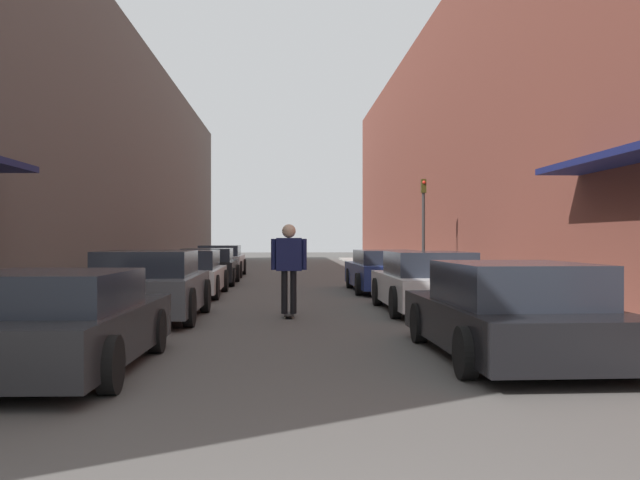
{
  "coord_description": "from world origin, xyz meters",
  "views": [
    {
      "loc": [
        -0.11,
        -2.45,
        1.6
      ],
      "look_at": [
        0.56,
        11.54,
        1.56
      ],
      "focal_mm": 40.0,
      "sensor_mm": 36.0,
      "label": 1
    }
  ],
  "objects_px": {
    "parked_car_left_1": "(149,286)",
    "parked_car_left_0": "(55,323)",
    "skateboarder": "(289,260)",
    "traffic_light": "(424,219)",
    "parked_car_right_1": "(427,283)",
    "parked_car_right_0": "(511,313)",
    "parked_car_left_2": "(189,274)",
    "parked_car_left_4": "(220,261)",
    "parked_car_right_2": "(385,271)",
    "parked_car_left_3": "(208,267)"
  },
  "relations": [
    {
      "from": "parked_car_left_4",
      "to": "parked_car_right_0",
      "type": "relative_size",
      "value": 0.95
    },
    {
      "from": "parked_car_right_2",
      "to": "skateboarder",
      "type": "height_order",
      "value": "skateboarder"
    },
    {
      "from": "parked_car_left_0",
      "to": "traffic_light",
      "type": "xyz_separation_m",
      "value": [
        7.26,
        14.5,
        1.65
      ]
    },
    {
      "from": "parked_car_left_4",
      "to": "traffic_light",
      "type": "height_order",
      "value": "traffic_light"
    },
    {
      "from": "parked_car_left_1",
      "to": "parked_car_right_1",
      "type": "height_order",
      "value": "parked_car_left_1"
    },
    {
      "from": "parked_car_right_0",
      "to": "skateboarder",
      "type": "xyz_separation_m",
      "value": [
        -2.93,
        5.07,
        0.55
      ]
    },
    {
      "from": "parked_car_left_4",
      "to": "traffic_light",
      "type": "distance_m",
      "value": 10.06
    },
    {
      "from": "parked_car_left_1",
      "to": "traffic_light",
      "type": "distance_m",
      "value": 11.67
    },
    {
      "from": "parked_car_left_2",
      "to": "parked_car_left_4",
      "type": "relative_size",
      "value": 1.06
    },
    {
      "from": "parked_car_left_1",
      "to": "traffic_light",
      "type": "height_order",
      "value": "traffic_light"
    },
    {
      "from": "parked_car_right_0",
      "to": "parked_car_right_1",
      "type": "xyz_separation_m",
      "value": [
        0.07,
        6.05,
        0.02
      ]
    },
    {
      "from": "parked_car_right_0",
      "to": "parked_car_right_2",
      "type": "relative_size",
      "value": 0.98
    },
    {
      "from": "parked_car_left_3",
      "to": "parked_car_right_2",
      "type": "distance_m",
      "value": 6.75
    },
    {
      "from": "traffic_light",
      "to": "parked_car_right_1",
      "type": "bearing_deg",
      "value": -100.54
    },
    {
      "from": "skateboarder",
      "to": "parked_car_left_3",
      "type": "bearing_deg",
      "value": 104.79
    },
    {
      "from": "parked_car_left_2",
      "to": "parked_car_right_0",
      "type": "bearing_deg",
      "value": -61.65
    },
    {
      "from": "parked_car_left_2",
      "to": "traffic_light",
      "type": "relative_size",
      "value": 1.36
    },
    {
      "from": "parked_car_left_1",
      "to": "parked_car_left_3",
      "type": "xyz_separation_m",
      "value": [
        -0.01,
        10.73,
        -0.05
      ]
    },
    {
      "from": "parked_car_left_2",
      "to": "parked_car_right_1",
      "type": "distance_m",
      "value": 7.28
    },
    {
      "from": "skateboarder",
      "to": "traffic_light",
      "type": "height_order",
      "value": "traffic_light"
    },
    {
      "from": "parked_car_right_1",
      "to": "traffic_light",
      "type": "distance_m",
      "value": 8.06
    },
    {
      "from": "parked_car_left_3",
      "to": "parked_car_right_1",
      "type": "xyz_separation_m",
      "value": [
        5.75,
        -9.44,
        0.02
      ]
    },
    {
      "from": "parked_car_right_1",
      "to": "parked_car_right_2",
      "type": "height_order",
      "value": "parked_car_right_1"
    },
    {
      "from": "parked_car_left_2",
      "to": "parked_car_right_1",
      "type": "relative_size",
      "value": 1.03
    },
    {
      "from": "skateboarder",
      "to": "parked_car_right_2",
      "type": "bearing_deg",
      "value": 66.68
    },
    {
      "from": "parked_car_left_1",
      "to": "parked_car_left_4",
      "type": "height_order",
      "value": "parked_car_left_1"
    },
    {
      "from": "parked_car_left_0",
      "to": "parked_car_right_2",
      "type": "xyz_separation_m",
      "value": [
        5.72,
        12.52,
        0.02
      ]
    },
    {
      "from": "parked_car_right_1",
      "to": "traffic_light",
      "type": "bearing_deg",
      "value": 79.46
    },
    {
      "from": "parked_car_right_2",
      "to": "parked_car_left_1",
      "type": "bearing_deg",
      "value": -128.67
    },
    {
      "from": "parked_car_left_3",
      "to": "parked_car_right_2",
      "type": "xyz_separation_m",
      "value": [
        5.67,
        -3.66,
        0.0
      ]
    },
    {
      "from": "parked_car_left_4",
      "to": "parked_car_right_2",
      "type": "relative_size",
      "value": 0.93
    },
    {
      "from": "parked_car_left_1",
      "to": "parked_car_left_0",
      "type": "bearing_deg",
      "value": -90.7
    },
    {
      "from": "parked_car_left_2",
      "to": "parked_car_right_2",
      "type": "xyz_separation_m",
      "value": [
        5.66,
        1.32,
        -0.0
      ]
    },
    {
      "from": "parked_car_left_2",
      "to": "parked_car_left_3",
      "type": "xyz_separation_m",
      "value": [
        -0.01,
        4.98,
        -0.01
      ]
    },
    {
      "from": "parked_car_right_2",
      "to": "skateboarder",
      "type": "distance_m",
      "value": 7.38
    },
    {
      "from": "skateboarder",
      "to": "traffic_light",
      "type": "distance_m",
      "value": 9.87
    },
    {
      "from": "parked_car_left_1",
      "to": "skateboarder",
      "type": "xyz_separation_m",
      "value": [
        2.74,
        0.31,
        0.5
      ]
    },
    {
      "from": "parked_car_left_2",
      "to": "parked_car_left_3",
      "type": "height_order",
      "value": "parked_car_left_2"
    },
    {
      "from": "parked_car_left_3",
      "to": "parked_car_left_4",
      "type": "relative_size",
      "value": 0.91
    },
    {
      "from": "parked_car_left_1",
      "to": "parked_car_right_0",
      "type": "distance_m",
      "value": 7.4
    },
    {
      "from": "parked_car_left_0",
      "to": "traffic_light",
      "type": "height_order",
      "value": "traffic_light"
    },
    {
      "from": "traffic_light",
      "to": "parked_car_left_3",
      "type": "bearing_deg",
      "value": 166.92
    },
    {
      "from": "parked_car_right_1",
      "to": "traffic_light",
      "type": "xyz_separation_m",
      "value": [
        1.45,
        7.77,
        1.61
      ]
    },
    {
      "from": "parked_car_left_0",
      "to": "skateboarder",
      "type": "xyz_separation_m",
      "value": [
        2.81,
        5.75,
        0.58
      ]
    },
    {
      "from": "parked_car_left_1",
      "to": "parked_car_right_0",
      "type": "bearing_deg",
      "value": -40.01
    },
    {
      "from": "parked_car_left_0",
      "to": "parked_car_right_0",
      "type": "height_order",
      "value": "parked_car_right_0"
    },
    {
      "from": "parked_car_left_2",
      "to": "parked_car_left_4",
      "type": "height_order",
      "value": "parked_car_left_4"
    },
    {
      "from": "parked_car_left_3",
      "to": "skateboarder",
      "type": "xyz_separation_m",
      "value": [
        2.75,
        -10.42,
        0.56
      ]
    },
    {
      "from": "parked_car_left_0",
      "to": "parked_car_left_1",
      "type": "height_order",
      "value": "parked_car_left_1"
    },
    {
      "from": "parked_car_left_4",
      "to": "parked_car_right_0",
      "type": "bearing_deg",
      "value": -74.49
    }
  ]
}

